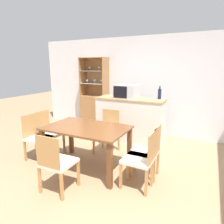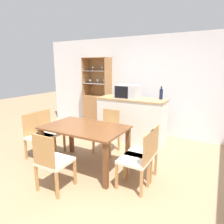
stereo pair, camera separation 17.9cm
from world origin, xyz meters
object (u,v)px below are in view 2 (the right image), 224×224
Objects in this scene: display_cabinet at (98,107)px; dining_chair_side_right_near at (137,159)px; dining_table at (85,133)px; dining_chair_head_far at (107,131)px; dining_chair_side_right_far at (144,153)px; microwave at (128,91)px; dining_chair_side_left_near at (38,136)px; dining_chair_side_left_far at (49,132)px; dining_chair_head_near at (53,161)px; wine_bottle at (161,94)px.

display_cabinet is 2.28× the size of dining_chair_side_right_near.
dining_table is 1.60× the size of dining_chair_head_far.
dining_table is at bearing 89.78° from dining_chair_head_far.
display_cabinet is 3.20m from dining_chair_side_right_near.
microwave reaches higher than dining_chair_side_right_far.
dining_chair_side_left_near is 1.00× the size of dining_chair_head_far.
dining_chair_head_far is at bearing 125.60° from dining_chair_side_left_far.
display_cabinet is at bearing 44.29° from dining_chair_side_right_near.
dining_chair_side_right_near is 1.00× the size of dining_chair_side_left_far.
display_cabinet reaches higher than dining_chair_side_right_far.
dining_chair_side_left_far is 1.69× the size of microwave.
dining_chair_side_left_near is at bearing 90.76° from dining_chair_side_right_near.
dining_chair_head_near is at bearing 52.61° from dining_chair_side_left_far.
dining_chair_head_far is at bearing -94.32° from microwave.
dining_table is at bearing 86.42° from dining_chair_side_left_far.
microwave reaches higher than dining_chair_head_far.
dining_table is at bearing -62.14° from display_cabinet.
display_cabinet is 2.28× the size of dining_chair_side_left_near.
wine_bottle is (0.81, 1.83, 0.52)m from dining_table.
wine_bottle is at bearing 7.49° from dining_chair_side_right_near.
display_cabinet is 3.85× the size of microwave.
microwave reaches higher than wine_bottle.
display_cabinet is 3.18m from dining_chair_head_near.
dining_chair_side_left_far reaches higher than dining_table.
dining_chair_head_far is 1.69× the size of microwave.
dining_table is 4.76× the size of wine_bottle.
dining_chair_side_left_far is (-1.04, 0.92, 0.00)m from dining_chair_head_near.
dining_chair_head_near is 1.39m from dining_chair_side_left_far.
dining_chair_side_right_far is at bearing 98.52° from dining_chair_side_left_near.
dining_chair_side_left_near is 0.27m from dining_chair_side_left_far.
dining_chair_head_far is at bearing 49.52° from dining_chair_side_right_near.
dining_chair_head_far is at bearing -127.92° from wine_bottle.
dining_chair_head_far is 2.97× the size of wine_bottle.
dining_chair_head_near is 1.00× the size of dining_chair_side_left_far.
dining_chair_head_far is (-1.04, 0.65, 0.00)m from dining_chair_side_right_far.
microwave is at bearing 29.79° from dining_chair_side_right_near.
dining_table is 0.81m from dining_chair_head_near.
display_cabinet is at bearing 117.86° from dining_table.
dining_chair_side_right_near reaches higher than dining_table.
display_cabinet is 2.28× the size of dining_chair_head_near.
dining_chair_side_left_near reaches higher than dining_table.
dining_table is 1.73m from microwave.
dining_chair_head_far is (-0.00, 1.56, 0.00)m from dining_chair_head_near.
dining_chair_side_right_far is at bearing -42.96° from display_cabinet.
display_cabinet reaches higher than dining_chair_side_right_near.
wine_bottle is at bearing 136.22° from dining_chair_side_left_far.
microwave is at bearing 87.75° from dining_table.
dining_chair_side_right_far is 1.00× the size of dining_chair_head_far.
dining_chair_side_right_near is at bearing 86.49° from dining_chair_side_left_far.
microwave is (1.22, -0.55, 0.59)m from display_cabinet.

